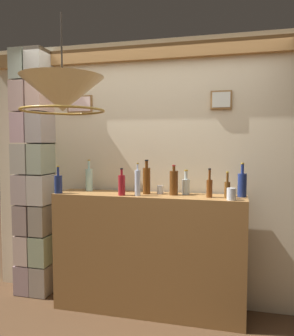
{
  "coord_description": "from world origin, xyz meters",
  "views": [
    {
      "loc": [
        0.76,
        -2.22,
        1.59
      ],
      "look_at": [
        0.0,
        0.77,
        1.37
      ],
      "focal_mm": 36.43,
      "sensor_mm": 36.0,
      "label": 1
    }
  ],
  "objects_px": {
    "liquor_bottle_bourbon": "(89,179)",
    "glass_tumbler_shot": "(229,192)",
    "liquor_bottle_vodka": "(122,185)",
    "pendant_lamp": "(62,95)",
    "liquor_bottle_mezcal": "(138,183)",
    "liquor_bottle_tequila": "(209,187)",
    "liquor_bottle_whiskey": "(186,185)",
    "liquor_bottle_rum": "(58,184)",
    "liquor_bottle_rye": "(227,189)",
    "liquor_bottle_amaro": "(242,184)",
    "liquor_bottle_gin": "(174,182)",
    "glass_tumbler_highball": "(160,190)",
    "liquor_bottle_port": "(147,180)",
    "glass_tumbler_rocks": "(231,194)"
  },
  "relations": [
    {
      "from": "liquor_bottle_port",
      "to": "liquor_bottle_rum",
      "type": "bearing_deg",
      "value": -168.45
    },
    {
      "from": "liquor_bottle_amaro",
      "to": "pendant_lamp",
      "type": "relative_size",
      "value": 0.45
    },
    {
      "from": "liquor_bottle_whiskey",
      "to": "glass_tumbler_shot",
      "type": "bearing_deg",
      "value": -4.82
    },
    {
      "from": "liquor_bottle_port",
      "to": "pendant_lamp",
      "type": "height_order",
      "value": "pendant_lamp"
    },
    {
      "from": "liquor_bottle_rye",
      "to": "liquor_bottle_bourbon",
      "type": "bearing_deg",
      "value": 174.83
    },
    {
      "from": "liquor_bottle_mezcal",
      "to": "liquor_bottle_rum",
      "type": "relative_size",
      "value": 1.14
    },
    {
      "from": "liquor_bottle_vodka",
      "to": "liquor_bottle_tequila",
      "type": "distance_m",
      "value": 0.79
    },
    {
      "from": "liquor_bottle_amaro",
      "to": "liquor_bottle_port",
      "type": "height_order",
      "value": "liquor_bottle_port"
    },
    {
      "from": "liquor_bottle_vodka",
      "to": "liquor_bottle_mezcal",
      "type": "xyz_separation_m",
      "value": [
        0.15,
        0.01,
        0.02
      ]
    },
    {
      "from": "liquor_bottle_amaro",
      "to": "liquor_bottle_mezcal",
      "type": "height_order",
      "value": "liquor_bottle_amaro"
    },
    {
      "from": "liquor_bottle_whiskey",
      "to": "liquor_bottle_rum",
      "type": "xyz_separation_m",
      "value": [
        -1.18,
        -0.23,
        0.01
      ]
    },
    {
      "from": "liquor_bottle_bourbon",
      "to": "liquor_bottle_amaro",
      "type": "bearing_deg",
      "value": -0.71
    },
    {
      "from": "liquor_bottle_vodka",
      "to": "liquor_bottle_rum",
      "type": "height_order",
      "value": "liquor_bottle_rum"
    },
    {
      "from": "liquor_bottle_rye",
      "to": "glass_tumbler_highball",
      "type": "xyz_separation_m",
      "value": [
        -0.62,
        0.11,
        -0.04
      ]
    },
    {
      "from": "liquor_bottle_whiskey",
      "to": "liquor_bottle_bourbon",
      "type": "bearing_deg",
      "value": -179.32
    },
    {
      "from": "glass_tumbler_shot",
      "to": "liquor_bottle_whiskey",
      "type": "bearing_deg",
      "value": 175.18
    },
    {
      "from": "pendant_lamp",
      "to": "liquor_bottle_amaro",
      "type": "bearing_deg",
      "value": 37.57
    },
    {
      "from": "liquor_bottle_bourbon",
      "to": "liquor_bottle_whiskey",
      "type": "bearing_deg",
      "value": 0.68
    },
    {
      "from": "liquor_bottle_gin",
      "to": "liquor_bottle_tequila",
      "type": "bearing_deg",
      "value": -10.54
    },
    {
      "from": "liquor_bottle_bourbon",
      "to": "liquor_bottle_amaro",
      "type": "xyz_separation_m",
      "value": [
        1.47,
        -0.02,
        -0.01
      ]
    },
    {
      "from": "glass_tumbler_highball",
      "to": "pendant_lamp",
      "type": "relative_size",
      "value": 0.12
    },
    {
      "from": "liquor_bottle_bourbon",
      "to": "glass_tumbler_shot",
      "type": "relative_size",
      "value": 4.03
    },
    {
      "from": "glass_tumbler_highball",
      "to": "liquor_bottle_whiskey",
      "type": "bearing_deg",
      "value": 6.25
    },
    {
      "from": "liquor_bottle_rum",
      "to": "liquor_bottle_gin",
      "type": "bearing_deg",
      "value": 8.62
    },
    {
      "from": "glass_tumbler_highball",
      "to": "pendant_lamp",
      "type": "height_order",
      "value": "pendant_lamp"
    },
    {
      "from": "glass_tumbler_shot",
      "to": "liquor_bottle_amaro",
      "type": "bearing_deg",
      "value": 1.76
    },
    {
      "from": "liquor_bottle_bourbon",
      "to": "liquor_bottle_port",
      "type": "bearing_deg",
      "value": -5.12
    },
    {
      "from": "liquor_bottle_port",
      "to": "pendant_lamp",
      "type": "xyz_separation_m",
      "value": [
        -0.37,
        -0.91,
        0.68
      ]
    },
    {
      "from": "liquor_bottle_vodka",
      "to": "pendant_lamp",
      "type": "height_order",
      "value": "pendant_lamp"
    },
    {
      "from": "liquor_bottle_rye",
      "to": "liquor_bottle_amaro",
      "type": "relative_size",
      "value": 0.77
    },
    {
      "from": "liquor_bottle_gin",
      "to": "liquor_bottle_mezcal",
      "type": "relative_size",
      "value": 0.93
    },
    {
      "from": "liquor_bottle_mezcal",
      "to": "liquor_bottle_vodka",
      "type": "bearing_deg",
      "value": -174.9
    },
    {
      "from": "liquor_bottle_port",
      "to": "glass_tumbler_highball",
      "type": "distance_m",
      "value": 0.16
    },
    {
      "from": "liquor_bottle_mezcal",
      "to": "glass_tumbler_highball",
      "type": "height_order",
      "value": "liquor_bottle_mezcal"
    },
    {
      "from": "liquor_bottle_rye",
      "to": "liquor_bottle_mezcal",
      "type": "height_order",
      "value": "liquor_bottle_mezcal"
    },
    {
      "from": "liquor_bottle_mezcal",
      "to": "liquor_bottle_tequila",
      "type": "relative_size",
      "value": 1.17
    },
    {
      "from": "liquor_bottle_bourbon",
      "to": "liquor_bottle_rum",
      "type": "xyz_separation_m",
      "value": [
        -0.22,
        -0.22,
        -0.03
      ]
    },
    {
      "from": "liquor_bottle_mezcal",
      "to": "glass_tumbler_highball",
      "type": "relative_size",
      "value": 3.81
    },
    {
      "from": "liquor_bottle_mezcal",
      "to": "glass_tumbler_highball",
      "type": "distance_m",
      "value": 0.26
    },
    {
      "from": "liquor_bottle_whiskey",
      "to": "glass_tumbler_rocks",
      "type": "bearing_deg",
      "value": -29.13
    },
    {
      "from": "liquor_bottle_amaro",
      "to": "glass_tumbler_shot",
      "type": "height_order",
      "value": "liquor_bottle_amaro"
    },
    {
      "from": "liquor_bottle_rum",
      "to": "glass_tumbler_shot",
      "type": "relative_size",
      "value": 3.38
    },
    {
      "from": "liquor_bottle_rye",
      "to": "liquor_bottle_tequila",
      "type": "distance_m",
      "value": 0.15
    },
    {
      "from": "liquor_bottle_bourbon",
      "to": "liquor_bottle_mezcal",
      "type": "relative_size",
      "value": 1.05
    },
    {
      "from": "liquor_bottle_gin",
      "to": "glass_tumbler_highball",
      "type": "distance_m",
      "value": 0.16
    },
    {
      "from": "liquor_bottle_rye",
      "to": "glass_tumbler_shot",
      "type": "height_order",
      "value": "liquor_bottle_rye"
    },
    {
      "from": "liquor_bottle_amaro",
      "to": "pendant_lamp",
      "type": "bearing_deg",
      "value": -142.43
    },
    {
      "from": "liquor_bottle_gin",
      "to": "glass_tumbler_shot",
      "type": "height_order",
      "value": "liquor_bottle_gin"
    },
    {
      "from": "liquor_bottle_bourbon",
      "to": "liquor_bottle_rum",
      "type": "height_order",
      "value": "liquor_bottle_bourbon"
    },
    {
      "from": "liquor_bottle_bourbon",
      "to": "liquor_bottle_gin",
      "type": "xyz_separation_m",
      "value": [
        0.87,
        -0.06,
        -0.0
      ]
    }
  ]
}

